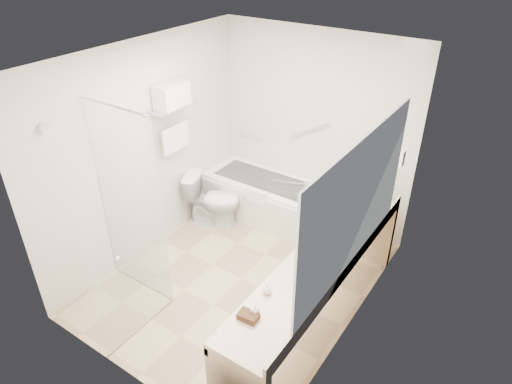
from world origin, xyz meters
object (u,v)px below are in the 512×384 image
Objects in this scene: bathtub at (264,197)px; amenity_basket at (248,316)px; water_bottle_left at (332,221)px; vanity_counter at (319,277)px; toilet at (213,200)px.

amenity_basket is (1.38, -2.35, 0.60)m from bathtub.
water_bottle_left is (1.38, -0.88, 0.65)m from bathtub.
amenity_basket is 0.94× the size of water_bottle_left.
amenity_basket is 1.47m from water_bottle_left.
vanity_counter reaches higher than amenity_basket.
toilet reaches higher than bathtub.
toilet is 4.52× the size of amenity_basket.
vanity_counter is at bearing -42.35° from bathtub.
water_bottle_left is at bearing 90.03° from amenity_basket.
water_bottle_left reaches higher than toilet.
amenity_basket is (1.83, -1.81, 0.52)m from toilet.
vanity_counter is 16.02× the size of water_bottle_left.
bathtub is 10.07× the size of amenity_basket.
toilet is (-1.97, 0.85, -0.29)m from vanity_counter.
bathtub is 0.59× the size of vanity_counter.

